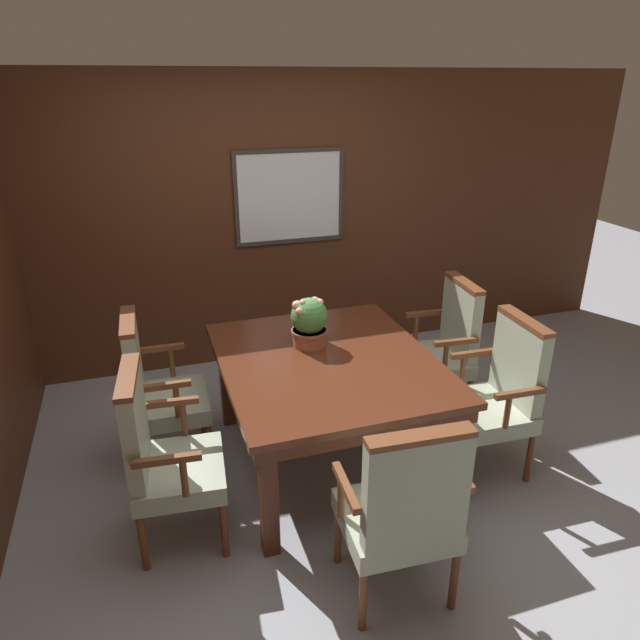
% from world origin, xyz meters
% --- Properties ---
extents(ground_plane, '(14.00, 14.00, 0.00)m').
position_xyz_m(ground_plane, '(0.00, 0.00, 0.00)').
color(ground_plane, '#93969E').
extents(wall_back, '(7.20, 0.08, 2.45)m').
position_xyz_m(wall_back, '(0.00, 1.91, 1.23)').
color(wall_back, '#4C2816').
rests_on(wall_back, ground_plane).
extents(dining_table, '(1.30, 1.53, 0.76)m').
position_xyz_m(dining_table, '(0.07, 0.20, 0.67)').
color(dining_table, '#4C2314').
rests_on(dining_table, ground_plane).
extents(chair_right_near, '(0.49, 0.58, 1.03)m').
position_xyz_m(chair_right_near, '(1.09, -0.17, 0.55)').
color(chair_right_near, brown).
rests_on(chair_right_near, ground_plane).
extents(chair_right_far, '(0.51, 0.59, 1.03)m').
position_xyz_m(chair_right_far, '(1.11, 0.56, 0.55)').
color(chair_right_far, brown).
rests_on(chair_right_far, ground_plane).
extents(chair_left_far, '(0.49, 0.58, 1.03)m').
position_xyz_m(chair_left_far, '(-0.97, 0.56, 0.55)').
color(chair_left_far, brown).
rests_on(chair_left_far, ground_plane).
extents(chair_left_near, '(0.52, 0.60, 1.03)m').
position_xyz_m(chair_left_near, '(-0.98, -0.17, 0.55)').
color(chair_left_near, brown).
rests_on(chair_left_near, ground_plane).
extents(chair_head_near, '(0.59, 0.51, 1.03)m').
position_xyz_m(chair_head_near, '(0.05, -0.95, 0.55)').
color(chair_head_near, brown).
rests_on(chair_head_near, ground_plane).
extents(potted_plant, '(0.24, 0.24, 0.33)m').
position_xyz_m(potted_plant, '(0.02, 0.43, 0.93)').
color(potted_plant, '#9E5638').
rests_on(potted_plant, dining_table).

